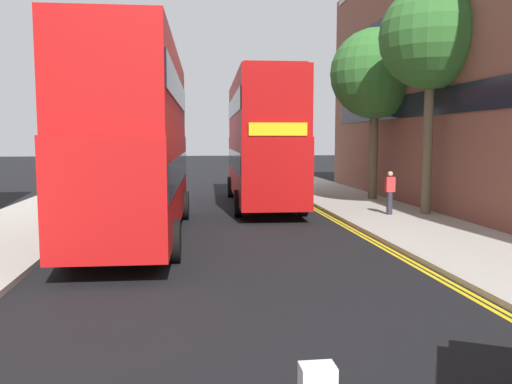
# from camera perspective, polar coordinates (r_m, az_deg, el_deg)

# --- Properties ---
(sidewalk_right) EXTENTS (4.00, 80.00, 0.14)m
(sidewalk_right) POSITION_cam_1_polar(r_m,az_deg,el_deg) (18.14, 17.00, -3.57)
(sidewalk_right) COLOR #ADA89E
(sidewalk_right) RESTS_ON ground
(sidewalk_left) EXTENTS (4.00, 80.00, 0.14)m
(sidewalk_left) POSITION_cam_1_polar(r_m,az_deg,el_deg) (17.42, -25.93, -4.30)
(sidewalk_left) COLOR #ADA89E
(sidewalk_left) RESTS_ON ground
(kerb_line_outer) EXTENTS (0.10, 56.00, 0.01)m
(kerb_line_outer) POSITION_cam_1_polar(r_m,az_deg,el_deg) (15.54, 12.97, -5.27)
(kerb_line_outer) COLOR yellow
(kerb_line_outer) RESTS_ON ground
(kerb_line_inner) EXTENTS (0.10, 56.00, 0.01)m
(kerb_line_inner) POSITION_cam_1_polar(r_m,az_deg,el_deg) (15.48, 12.42, -5.30)
(kerb_line_inner) COLOR yellow
(kerb_line_inner) RESTS_ON ground
(double_decker_bus_away) EXTENTS (3.05, 10.88, 5.64)m
(double_decker_bus_away) POSITION_cam_1_polar(r_m,az_deg,el_deg) (15.88, -12.98, 5.95)
(double_decker_bus_away) COLOR red
(double_decker_bus_away) RESTS_ON ground
(double_decker_bus_oncoming) EXTENTS (3.11, 10.89, 5.64)m
(double_decker_bus_oncoming) POSITION_cam_1_polar(r_m,az_deg,el_deg) (23.01, 0.64, 6.04)
(double_decker_bus_oncoming) COLOR #B20F0F
(double_decker_bus_oncoming) RESTS_ON ground
(pedestrian_far) EXTENTS (0.34, 0.22, 1.62)m
(pedestrian_far) POSITION_cam_1_polar(r_m,az_deg,el_deg) (19.97, 14.52, 0.00)
(pedestrian_far) COLOR #2D2D38
(pedestrian_far) RESTS_ON sidewalk_right
(street_tree_near) EXTENTS (3.81, 3.81, 8.45)m
(street_tree_near) POSITION_cam_1_polar(r_m,az_deg,el_deg) (20.80, 18.74, 15.73)
(street_tree_near) COLOR #6B6047
(street_tree_near) RESTS_ON sidewalk_right
(street_tree_mid) EXTENTS (4.14, 4.14, 7.90)m
(street_tree_mid) POSITION_cam_1_polar(r_m,az_deg,el_deg) (25.17, 12.98, 12.50)
(street_tree_mid) COLOR #6B6047
(street_tree_mid) RESTS_ON sidewalk_right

